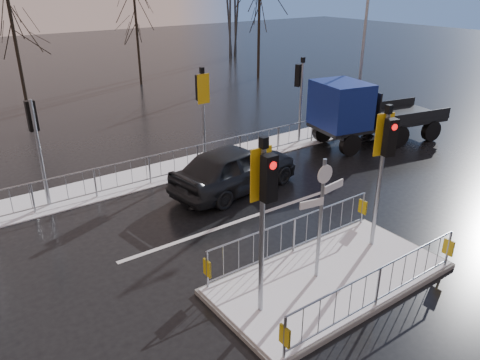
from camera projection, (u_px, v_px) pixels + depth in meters
ground at (330, 280)px, 11.57m from camera, size 120.00×120.00×0.00m
snow_verge at (168, 172)px, 17.96m from camera, size 30.00×2.00×0.04m
lane_markings at (340, 287)px, 11.32m from camera, size 8.00×11.38×0.01m
traffic_island at (331, 267)px, 11.41m from camera, size 6.00×3.04×4.15m
far_kerb_fixtures at (179, 149)px, 17.34m from camera, size 18.00×0.65×3.83m
car_far_lane at (235, 168)px, 16.16m from camera, size 5.08×2.64×1.65m
flatbed_truck at (357, 112)px, 20.23m from camera, size 6.53×3.36×2.89m
tree_far_a at (11, 19)px, 24.94m from camera, size 3.75×3.75×7.08m
tree_far_b at (136, 21)px, 30.97m from camera, size 3.25×3.25×6.14m
tree_far_c at (259, 4)px, 32.63m from camera, size 4.00×4.00×7.55m
street_lamp_right at (365, 35)px, 21.79m from camera, size 1.25×0.18×8.00m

